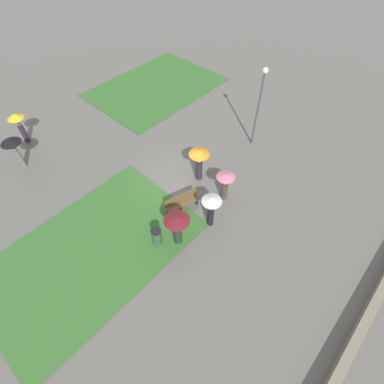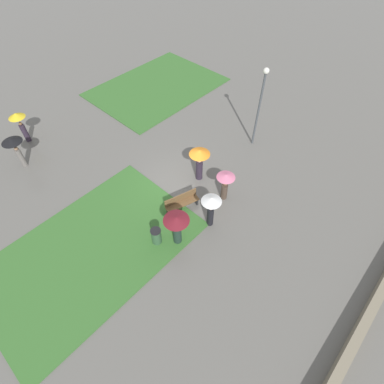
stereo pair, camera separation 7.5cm
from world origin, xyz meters
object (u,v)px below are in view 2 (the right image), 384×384
lamp_post (261,99)px  crowd_person_maroon (177,225)px  park_bench (182,202)px  lone_walker_far_path (19,121)px  lone_walker_mid_plaza (14,145)px  trash_bin (156,236)px  crowd_person_orange (199,159)px  crowd_person_pink (225,182)px  crowd_person_white (211,206)px

lamp_post → crowd_person_maroon: (-8.13, -1.54, -1.76)m
lamp_post → crowd_person_maroon: 8.45m
park_bench → lone_walker_far_path: bearing=121.6°
lone_walker_mid_plaza → trash_bin: bearing=-84.1°
park_bench → trash_bin: 2.30m
lamp_post → trash_bin: lamp_post is taller
crowd_person_maroon → crowd_person_orange: size_ratio=0.93×
trash_bin → crowd_person_pink: 4.29m
trash_bin → crowd_person_orange: crowd_person_orange is taller
crowd_person_orange → lone_walker_far_path: (-4.82, 9.93, 0.01)m
lamp_post → crowd_person_white: bearing=-162.7°
park_bench → crowd_person_white: (0.23, -1.67, 0.93)m
crowd_person_maroon → lone_walker_far_path: lone_walker_far_path is taller
lone_walker_far_path → lamp_post: bearing=139.8°
park_bench → crowd_person_white: 1.93m
crowd_person_pink → lone_walker_far_path: bearing=133.2°
trash_bin → lone_walker_far_path: bearing=92.3°
park_bench → lone_walker_mid_plaza: bearing=131.6°
crowd_person_maroon → crowd_person_orange: bearing=133.9°
crowd_person_white → lone_walker_mid_plaza: crowd_person_white is taller
lamp_post → crowd_person_maroon: bearing=-169.3°
crowd_person_orange → crowd_person_maroon: bearing=-41.4°
trash_bin → crowd_person_maroon: size_ratio=0.50×
crowd_person_white → trash_bin: bearing=-96.4°
park_bench → crowd_person_white: size_ratio=0.91×
crowd_person_white → crowd_person_maroon: crowd_person_white is taller
park_bench → crowd_person_orange: (2.15, 0.76, 0.98)m
lone_walker_far_path → lone_walker_mid_plaza: lone_walker_far_path is taller
trash_bin → crowd_person_orange: 4.67m
trash_bin → crowd_person_orange: (4.38, 1.31, 0.97)m
lamp_post → lone_walker_far_path: lamp_post is taller
lone_walker_mid_plaza → crowd_person_pink: bearing=-63.6°
crowd_person_orange → lone_walker_mid_plaza: bearing=-122.5°
lamp_post → crowd_person_white: size_ratio=2.45×
crowd_person_orange → trash_bin: bearing=-52.9°
crowd_person_pink → lone_walker_mid_plaza: lone_walker_mid_plaza is taller
lamp_post → trash_bin: size_ratio=5.10×
crowd_person_orange → lamp_post: bearing=104.7°
park_bench → lone_walker_mid_plaza: lone_walker_mid_plaza is taller
park_bench → lone_walker_far_path: 11.06m
lamp_post → lone_walker_mid_plaza: lamp_post is taller
park_bench → crowd_person_pink: bearing=-12.2°
crowd_person_white → crowd_person_orange: size_ratio=0.97×
lone_walker_mid_plaza → crowd_person_maroon: bearing=-81.0°
crowd_person_maroon → lone_walker_far_path: (-1.13, 11.91, 0.15)m
crowd_person_orange → lone_walker_far_path: size_ratio=1.01×
lamp_post → crowd_person_maroon: size_ratio=2.57×
crowd_person_pink → crowd_person_orange: 1.91m
lone_walker_far_path → lone_walker_mid_plaza: (-1.23, -1.93, 0.04)m
lamp_post → crowd_person_orange: 4.74m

